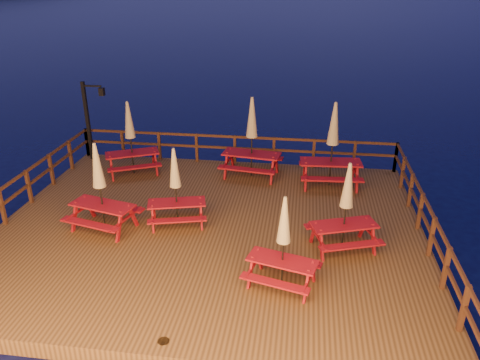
{
  "coord_description": "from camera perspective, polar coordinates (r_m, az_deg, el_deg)",
  "views": [
    {
      "loc": [
        2.48,
        -11.42,
        7.05
      ],
      "look_at": [
        0.79,
        0.6,
        1.62
      ],
      "focal_mm": 35.0,
      "sensor_mm": 36.0,
      "label": 1
    }
  ],
  "objects": [
    {
      "name": "deck_piles",
      "position": [
        13.81,
        -3.64,
        -8.13
      ],
      "size": [
        11.44,
        9.44,
        1.4
      ],
      "color": "#3D2213",
      "rests_on": "ground"
    },
    {
      "name": "picnic_table_6",
      "position": [
        13.12,
        -7.86,
        -0.7
      ],
      "size": [
        1.9,
        1.7,
        2.31
      ],
      "rotation": [
        0.0,
        0.0,
        0.26
      ],
      "color": "maroon",
      "rests_on": "deck"
    },
    {
      "name": "lamp_post",
      "position": [
        18.46,
        -17.74,
        7.68
      ],
      "size": [
        0.85,
        0.18,
        3.0
      ],
      "color": "black",
      "rests_on": "deck"
    },
    {
      "name": "ground",
      "position": [
        13.65,
        -3.67,
        -7.07
      ],
      "size": [
        500.0,
        500.0,
        0.0
      ],
      "primitive_type": "plane",
      "color": "black",
      "rests_on": "ground"
    },
    {
      "name": "railing",
      "position": [
        14.67,
        -2.43,
        0.39
      ],
      "size": [
        11.8,
        9.75,
        1.1
      ],
      "color": "#3D2213",
      "rests_on": "deck"
    },
    {
      "name": "picnic_table_0",
      "position": [
        12.1,
        12.8,
        -3.07
      ],
      "size": [
        2.05,
        1.87,
        2.41
      ],
      "rotation": [
        0.0,
        0.0,
        0.34
      ],
      "color": "maroon",
      "rests_on": "deck"
    },
    {
      "name": "picnic_table_4",
      "position": [
        16.12,
        1.44,
        5.36
      ],
      "size": [
        2.2,
        1.89,
        2.85
      ],
      "rotation": [
        0.0,
        0.0,
        -0.14
      ],
      "color": "maroon",
      "rests_on": "deck"
    },
    {
      "name": "deck",
      "position": [
        13.55,
        -3.7,
        -6.35
      ],
      "size": [
        12.0,
        10.0,
        0.4
      ],
      "primitive_type": "cube",
      "color": "#452D16",
      "rests_on": "ground"
    },
    {
      "name": "picnic_table_1",
      "position": [
        10.51,
        5.31,
        -7.41
      ],
      "size": [
        1.87,
        1.67,
        2.27
      ],
      "rotation": [
        0.0,
        0.0,
        -0.26
      ],
      "color": "maroon",
      "rests_on": "deck"
    },
    {
      "name": "picnic_table_3",
      "position": [
        15.66,
        11.21,
        4.39
      ],
      "size": [
        2.12,
        1.79,
        2.88
      ],
      "rotation": [
        0.0,
        0.0,
        0.07
      ],
      "color": "maroon",
      "rests_on": "deck"
    },
    {
      "name": "picnic_table_2",
      "position": [
        13.25,
        -16.73,
        -0.69
      ],
      "size": [
        2.09,
        1.85,
        2.55
      ],
      "rotation": [
        0.0,
        0.0,
        -0.24
      ],
      "color": "maroon",
      "rests_on": "deck"
    },
    {
      "name": "picnic_table_5",
      "position": [
        16.83,
        -13.21,
        5.13
      ],
      "size": [
        2.31,
        2.16,
        2.63
      ],
      "rotation": [
        0.0,
        0.0,
        0.45
      ],
      "color": "maroon",
      "rests_on": "deck"
    }
  ]
}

